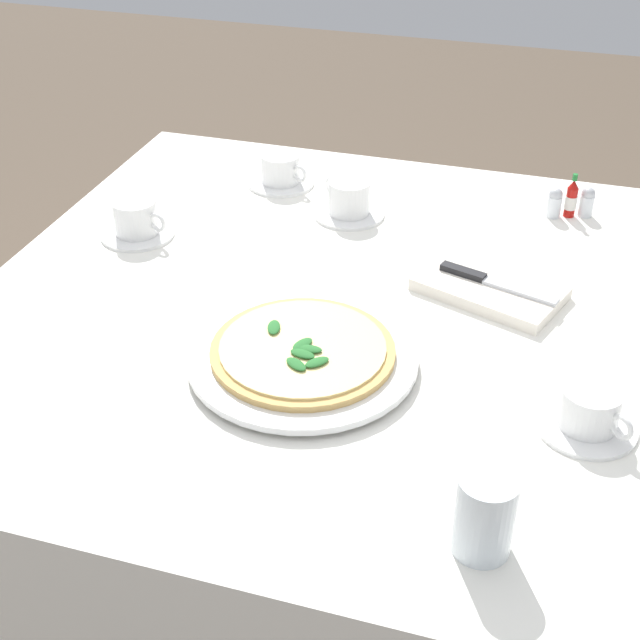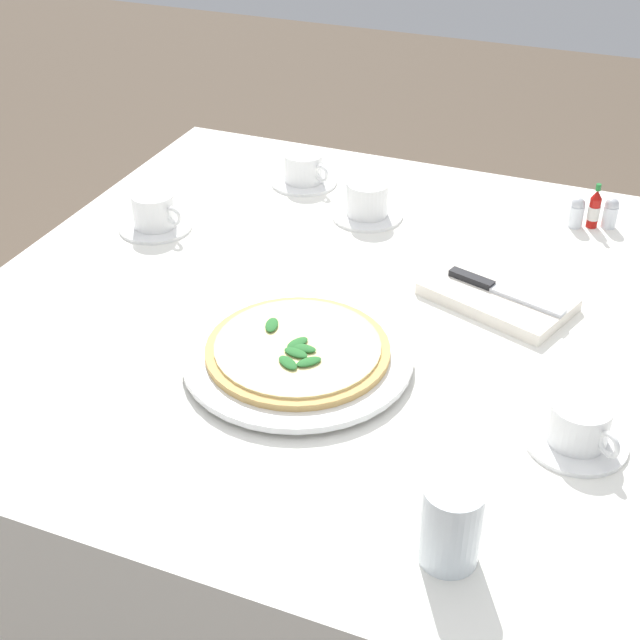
{
  "view_description": "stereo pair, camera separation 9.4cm",
  "coord_description": "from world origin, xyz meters",
  "px_view_note": "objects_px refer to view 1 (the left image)",
  "views": [
    {
      "loc": [
        0.31,
        -1.11,
        1.49
      ],
      "look_at": [
        -0.0,
        -0.08,
        0.77
      ],
      "focal_mm": 49.42,
      "sensor_mm": 36.0,
      "label": 1
    },
    {
      "loc": [
        0.4,
        -1.08,
        1.49
      ],
      "look_at": [
        -0.0,
        -0.08,
        0.77
      ],
      "focal_mm": 49.42,
      "sensor_mm": 36.0,
      "label": 2
    }
  ],
  "objects_px": {
    "dinner_knife": "(492,281)",
    "coffee_cup_back_corner": "(281,171)",
    "coffee_cup_far_right": "(589,411)",
    "salt_shaker": "(587,203)",
    "pizza": "(302,350)",
    "napkin_folded": "(490,289)",
    "pepper_shaker": "(554,204)",
    "pizza_plate": "(302,358)",
    "hot_sauce_bottle": "(571,199)",
    "water_glass_near_left": "(484,518)",
    "coffee_cup_center_back": "(349,200)",
    "coffee_cup_left_edge": "(136,220)"
  },
  "relations": [
    {
      "from": "coffee_cup_back_corner",
      "to": "dinner_knife",
      "type": "xyz_separation_m",
      "value": [
        0.45,
        -0.29,
        -0.0
      ]
    },
    {
      "from": "coffee_cup_back_corner",
      "to": "pepper_shaker",
      "type": "relative_size",
      "value": 2.31
    },
    {
      "from": "hot_sauce_bottle",
      "to": "coffee_cup_far_right",
      "type": "bearing_deg",
      "value": -84.41
    },
    {
      "from": "napkin_folded",
      "to": "salt_shaker",
      "type": "distance_m",
      "value": 0.35
    },
    {
      "from": "coffee_cup_far_right",
      "to": "coffee_cup_center_back",
      "type": "bearing_deg",
      "value": 132.56
    },
    {
      "from": "coffee_cup_left_edge",
      "to": "salt_shaker",
      "type": "bearing_deg",
      "value": 22.1
    },
    {
      "from": "coffee_cup_back_corner",
      "to": "pepper_shaker",
      "type": "distance_m",
      "value": 0.52
    },
    {
      "from": "pizza_plate",
      "to": "hot_sauce_bottle",
      "type": "bearing_deg",
      "value": 60.08
    },
    {
      "from": "pizza",
      "to": "pepper_shaker",
      "type": "bearing_deg",
      "value": 61.83
    },
    {
      "from": "pizza",
      "to": "hot_sauce_bottle",
      "type": "relative_size",
      "value": 3.12
    },
    {
      "from": "coffee_cup_center_back",
      "to": "dinner_knife",
      "type": "bearing_deg",
      "value": -34.93
    },
    {
      "from": "napkin_folded",
      "to": "dinner_knife",
      "type": "height_order",
      "value": "dinner_knife"
    },
    {
      "from": "pizza",
      "to": "water_glass_near_left",
      "type": "relative_size",
      "value": 2.58
    },
    {
      "from": "coffee_cup_left_edge",
      "to": "hot_sauce_bottle",
      "type": "xyz_separation_m",
      "value": [
        0.72,
        0.29,
        0.0
      ]
    },
    {
      "from": "napkin_folded",
      "to": "pepper_shaker",
      "type": "distance_m",
      "value": 0.31
    },
    {
      "from": "pizza",
      "to": "coffee_cup_back_corner",
      "type": "distance_m",
      "value": 0.59
    },
    {
      "from": "dinner_knife",
      "to": "pepper_shaker",
      "type": "height_order",
      "value": "pepper_shaker"
    },
    {
      "from": "hot_sauce_bottle",
      "to": "salt_shaker",
      "type": "relative_size",
      "value": 1.48
    },
    {
      "from": "pizza_plate",
      "to": "coffee_cup_far_right",
      "type": "relative_size",
      "value": 2.49
    },
    {
      "from": "pizza_plate",
      "to": "pepper_shaker",
      "type": "bearing_deg",
      "value": 61.81
    },
    {
      "from": "coffee_cup_back_corner",
      "to": "napkin_folded",
      "type": "relative_size",
      "value": 0.52
    },
    {
      "from": "water_glass_near_left",
      "to": "coffee_cup_center_back",
      "type": "bearing_deg",
      "value": 115.48
    },
    {
      "from": "coffee_cup_left_edge",
      "to": "hot_sauce_bottle",
      "type": "distance_m",
      "value": 0.78
    },
    {
      "from": "salt_shaker",
      "to": "dinner_knife",
      "type": "bearing_deg",
      "value": -111.73
    },
    {
      "from": "pizza_plate",
      "to": "hot_sauce_bottle",
      "type": "height_order",
      "value": "hot_sauce_bottle"
    },
    {
      "from": "salt_shaker",
      "to": "pepper_shaker",
      "type": "distance_m",
      "value": 0.06
    },
    {
      "from": "water_glass_near_left",
      "to": "pepper_shaker",
      "type": "relative_size",
      "value": 1.78
    },
    {
      "from": "coffee_cup_center_back",
      "to": "coffee_cup_back_corner",
      "type": "height_order",
      "value": "coffee_cup_center_back"
    },
    {
      "from": "coffee_cup_far_right",
      "to": "salt_shaker",
      "type": "xyz_separation_m",
      "value": [
        -0.03,
        0.61,
        -0.0
      ]
    },
    {
      "from": "coffee_cup_left_edge",
      "to": "pepper_shaker",
      "type": "height_order",
      "value": "coffee_cup_left_edge"
    },
    {
      "from": "coffee_cup_far_right",
      "to": "salt_shaker",
      "type": "relative_size",
      "value": 2.31
    },
    {
      "from": "coffee_cup_left_edge",
      "to": "dinner_knife",
      "type": "height_order",
      "value": "coffee_cup_left_edge"
    },
    {
      "from": "coffee_cup_center_back",
      "to": "hot_sauce_bottle",
      "type": "distance_m",
      "value": 0.4
    },
    {
      "from": "pizza",
      "to": "dinner_knife",
      "type": "distance_m",
      "value": 0.35
    },
    {
      "from": "pizza",
      "to": "napkin_folded",
      "type": "distance_m",
      "value": 0.35
    },
    {
      "from": "coffee_cup_left_edge",
      "to": "dinner_knife",
      "type": "relative_size",
      "value": 0.68
    },
    {
      "from": "napkin_folded",
      "to": "dinner_knife",
      "type": "xyz_separation_m",
      "value": [
        0.0,
        -0.0,
        0.01
      ]
    },
    {
      "from": "coffee_cup_far_right",
      "to": "water_glass_near_left",
      "type": "xyz_separation_m",
      "value": [
        -0.1,
        -0.24,
        0.02
      ]
    },
    {
      "from": "dinner_knife",
      "to": "coffee_cup_back_corner",
      "type": "bearing_deg",
      "value": 164.34
    },
    {
      "from": "pizza_plate",
      "to": "water_glass_near_left",
      "type": "height_order",
      "value": "water_glass_near_left"
    },
    {
      "from": "water_glass_near_left",
      "to": "napkin_folded",
      "type": "bearing_deg",
      "value": 96.56
    },
    {
      "from": "pizza",
      "to": "hot_sauce_bottle",
      "type": "height_order",
      "value": "hot_sauce_bottle"
    },
    {
      "from": "hot_sauce_bottle",
      "to": "napkin_folded",
      "type": "bearing_deg",
      "value": -108.32
    },
    {
      "from": "coffee_cup_back_corner",
      "to": "hot_sauce_bottle",
      "type": "height_order",
      "value": "hot_sauce_bottle"
    },
    {
      "from": "napkin_folded",
      "to": "hot_sauce_bottle",
      "type": "distance_m",
      "value": 0.33
    },
    {
      "from": "coffee_cup_far_right",
      "to": "napkin_folded",
      "type": "relative_size",
      "value": 0.52
    },
    {
      "from": "coffee_cup_far_right",
      "to": "pepper_shaker",
      "type": "distance_m",
      "value": 0.59
    },
    {
      "from": "pizza_plate",
      "to": "dinner_knife",
      "type": "relative_size",
      "value": 1.69
    },
    {
      "from": "coffee_cup_far_right",
      "to": "coffee_cup_back_corner",
      "type": "xyz_separation_m",
      "value": [
        -0.61,
        0.58,
        0.0
      ]
    },
    {
      "from": "coffee_cup_center_back",
      "to": "water_glass_near_left",
      "type": "bearing_deg",
      "value": -64.52
    }
  ]
}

